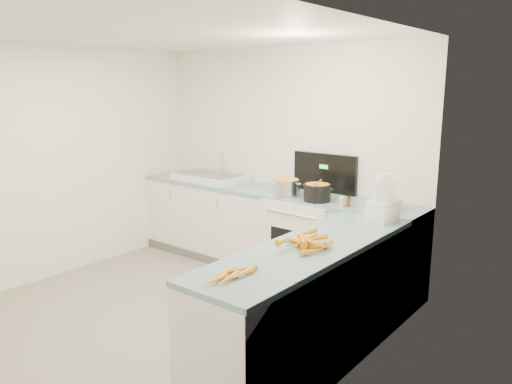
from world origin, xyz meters
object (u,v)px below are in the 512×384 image
Objects in this scene: extract_bottle at (349,202)px; mixing_bowl at (391,204)px; steel_pot at (287,189)px; black_pot at (317,194)px; stove at (309,239)px; sink at (210,177)px; food_processor at (383,201)px; spice_jar at (342,202)px.

mixing_bowl is at bearing 21.43° from extract_bottle.
steel_pot reaches higher than black_pot.
stove reaches higher than black_pot.
stove is 1.54m from sink.
mixing_bowl is at bearing -0.89° from stove.
black_pot is 2.83× the size of extract_bottle.
food_processor is (0.47, -0.27, 0.13)m from extract_bottle.
food_processor is (0.52, -0.23, 0.13)m from spice_jar.
stove is 1.04m from mixing_bowl.
mixing_bowl reaches higher than extract_bottle.
extract_bottle is (1.99, -0.17, 0.01)m from sink.
food_processor is at bearing -30.25° from extract_bottle.
steel_pot is 1.19× the size of mixing_bowl.
black_pot reaches higher than mixing_bowl.
spice_jar is at bearing -142.31° from extract_bottle.
black_pot is (0.36, 0.02, -0.00)m from steel_pot.
food_processor reaches higher than steel_pot.
extract_bottle is 0.23× the size of food_processor.
mixing_bowl is 0.45m from spice_jar.
sink reaches higher than extract_bottle.
sink is 1.95m from spice_jar.
stove is at bearing -0.62° from sink.
black_pot is at bearing -170.09° from mixing_bowl.
extract_bottle is 1.15× the size of spice_jar.
steel_pot is 0.36m from black_pot.
black_pot is at bearing 3.10° from steel_pot.
extract_bottle is (0.72, 0.00, -0.03)m from steel_pot.
sink is 3.20× the size of black_pot.
steel_pot is at bearing -176.90° from black_pot.
steel_pot is 2.90× the size of extract_bottle.
sink is 10.37× the size of spice_jar.
sink is at bearing 179.38° from stove.
steel_pot is (1.27, -0.18, 0.04)m from sink.
food_processor is at bearing -24.13° from spice_jar.
sink reaches higher than steel_pot.
stove is 14.31× the size of extract_bottle.
mixing_bowl is 0.39m from extract_bottle.
mixing_bowl is (0.72, 0.13, -0.02)m from black_pot.
spice_jar is (0.49, -0.20, 0.51)m from stove.
food_processor is at bearing -10.26° from sink.
stove reaches higher than spice_jar.
black_pot reaches higher than spice_jar.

